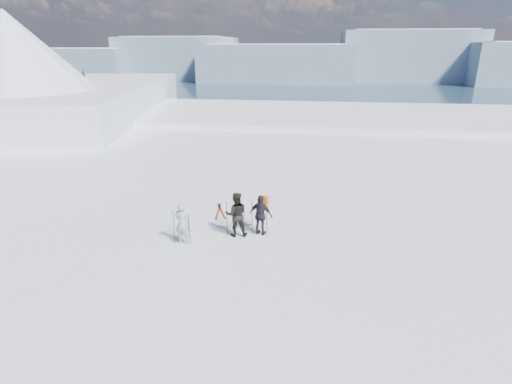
% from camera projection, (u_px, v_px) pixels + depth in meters
% --- Properties ---
extents(lake_basin, '(820.00, 820.00, 71.62)m').
position_uv_depth(lake_basin, '(305.00, 178.00, 41.98)').
color(lake_basin, white).
rests_on(lake_basin, ground).
extents(far_mountain_range, '(770.00, 110.00, 53.00)m').
position_uv_depth(far_mountain_range, '(342.00, 60.00, 433.28)').
color(far_mountain_range, slate).
rests_on(far_mountain_range, ground).
extents(near_ridge, '(31.37, 35.68, 25.62)m').
position_uv_depth(near_ridge, '(62.00, 144.00, 43.72)').
color(near_ridge, white).
rests_on(near_ridge, ground).
extents(skier_grey, '(0.59, 0.42, 1.55)m').
position_uv_depth(skier_grey, '(182.00, 223.00, 13.94)').
color(skier_grey, '#9FA3AD').
rests_on(skier_grey, ground).
extents(skier_dark, '(0.93, 0.79, 1.68)m').
position_uv_depth(skier_dark, '(236.00, 214.00, 14.52)').
color(skier_dark, black).
rests_on(skier_dark, ground).
extents(skier_pack, '(0.97, 0.61, 1.55)m').
position_uv_depth(skier_pack, '(261.00, 215.00, 14.61)').
color(skier_pack, black).
rests_on(skier_pack, ground).
extents(backpack, '(0.37, 0.27, 0.47)m').
position_uv_depth(backpack, '(264.00, 187.00, 14.48)').
color(backpack, '#D26313').
rests_on(backpack, skier_pack).
extents(ski_poles, '(3.19, 1.11, 1.36)m').
position_uv_depth(ski_poles, '(226.00, 222.00, 14.36)').
color(ski_poles, black).
rests_on(ski_poles, ground).
extents(skis_loose, '(0.75, 1.70, 0.03)m').
position_uv_depth(skis_loose, '(220.00, 211.00, 16.92)').
color(skis_loose, black).
rests_on(skis_loose, ground).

